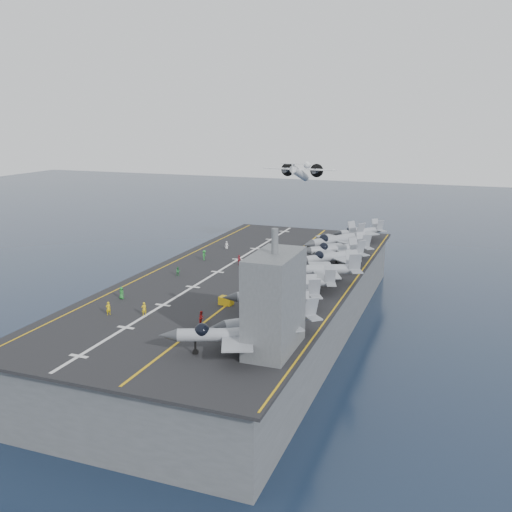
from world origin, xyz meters
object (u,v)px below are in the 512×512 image
(island_superstructure, at_px, (274,291))
(fighter_jet_0, at_px, (230,333))
(transport_plane, at_px, (300,174))
(tow_cart_a, at_px, (226,301))

(island_superstructure, bearing_deg, fighter_jet_0, -145.66)
(fighter_jet_0, height_order, transport_plane, transport_plane)
(island_superstructure, xyz_separation_m, tow_cart_a, (-12.21, 13.59, -6.89))
(island_superstructure, height_order, fighter_jet_0, island_superstructure)
(fighter_jet_0, distance_m, tow_cart_a, 18.47)
(tow_cart_a, xyz_separation_m, transport_plane, (-11.03, 77.00, 11.64))
(tow_cart_a, bearing_deg, transport_plane, 98.15)
(fighter_jet_0, bearing_deg, transport_plane, 101.34)
(fighter_jet_0, bearing_deg, tow_cart_a, 114.98)
(fighter_jet_0, bearing_deg, island_superstructure, 34.34)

